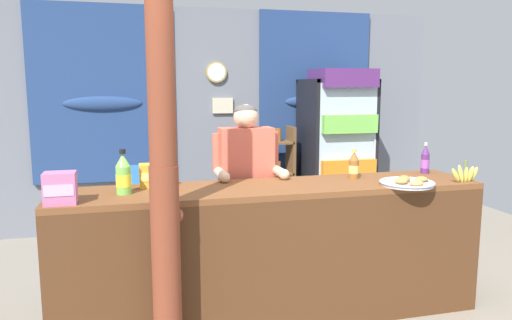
{
  "coord_description": "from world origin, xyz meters",
  "views": [
    {
      "loc": [
        -1.0,
        -2.73,
        1.64
      ],
      "look_at": [
        -0.04,
        0.97,
        1.06
      ],
      "focal_mm": 34.09,
      "sensor_mm": 36.0,
      "label": 1
    }
  ],
  "objects_px": {
    "shopkeeper": "(246,176)",
    "stall_counter": "(278,242)",
    "timber_post": "(164,175)",
    "pastry_tray": "(408,183)",
    "soda_bottle_grape_soda": "(425,160)",
    "snack_box_choco_powder": "(154,175)",
    "banana_bunch": "(466,174)",
    "soda_bottle_iced_tea": "(354,166)",
    "drink_fridge": "(337,142)",
    "plastic_lawn_chair": "(154,203)",
    "snack_box_wafer": "(60,188)",
    "bottle_shelf_rack": "(272,176)",
    "soda_bottle_lime_soda": "(123,175)"
  },
  "relations": [
    {
      "from": "timber_post",
      "to": "shopkeeper",
      "type": "xyz_separation_m",
      "value": [
        0.69,
        0.9,
        -0.2
      ]
    },
    {
      "from": "timber_post",
      "to": "shopkeeper",
      "type": "distance_m",
      "value": 1.15
    },
    {
      "from": "soda_bottle_lime_soda",
      "to": "stall_counter",
      "type": "bearing_deg",
      "value": -5.98
    },
    {
      "from": "soda_bottle_lime_soda",
      "to": "plastic_lawn_chair",
      "type": "bearing_deg",
      "value": 81.13
    },
    {
      "from": "stall_counter",
      "to": "snack_box_wafer",
      "type": "bearing_deg",
      "value": -176.73
    },
    {
      "from": "plastic_lawn_chair",
      "to": "banana_bunch",
      "type": "distance_m",
      "value": 2.89
    },
    {
      "from": "soda_bottle_grape_soda",
      "to": "banana_bunch",
      "type": "bearing_deg",
      "value": -77.42
    },
    {
      "from": "soda_bottle_grape_soda",
      "to": "snack_box_wafer",
      "type": "height_order",
      "value": "soda_bottle_grape_soda"
    },
    {
      "from": "soda_bottle_iced_tea",
      "to": "snack_box_choco_powder",
      "type": "height_order",
      "value": "soda_bottle_iced_tea"
    },
    {
      "from": "stall_counter",
      "to": "snack_box_wafer",
      "type": "relative_size",
      "value": 15.68
    },
    {
      "from": "pastry_tray",
      "to": "bottle_shelf_rack",
      "type": "bearing_deg",
      "value": 97.16
    },
    {
      "from": "plastic_lawn_chair",
      "to": "soda_bottle_grape_soda",
      "type": "height_order",
      "value": "soda_bottle_grape_soda"
    },
    {
      "from": "stall_counter",
      "to": "bottle_shelf_rack",
      "type": "height_order",
      "value": "bottle_shelf_rack"
    },
    {
      "from": "bottle_shelf_rack",
      "to": "banana_bunch",
      "type": "distance_m",
      "value": 2.47
    },
    {
      "from": "bottle_shelf_rack",
      "to": "shopkeeper",
      "type": "relative_size",
      "value": 0.79
    },
    {
      "from": "snack_box_wafer",
      "to": "soda_bottle_grape_soda",
      "type": "bearing_deg",
      "value": 7.65
    },
    {
      "from": "stall_counter",
      "to": "timber_post",
      "type": "height_order",
      "value": "timber_post"
    },
    {
      "from": "stall_counter",
      "to": "soda_bottle_iced_tea",
      "type": "height_order",
      "value": "soda_bottle_iced_tea"
    },
    {
      "from": "stall_counter",
      "to": "plastic_lawn_chair",
      "type": "distance_m",
      "value": 1.92
    },
    {
      "from": "timber_post",
      "to": "pastry_tray",
      "type": "relative_size",
      "value": 6.32
    },
    {
      "from": "timber_post",
      "to": "snack_box_choco_powder",
      "type": "height_order",
      "value": "timber_post"
    },
    {
      "from": "stall_counter",
      "to": "shopkeeper",
      "type": "xyz_separation_m",
      "value": [
        -0.08,
        0.57,
        0.36
      ]
    },
    {
      "from": "stall_counter",
      "to": "drink_fridge",
      "type": "distance_m",
      "value": 2.51
    },
    {
      "from": "drink_fridge",
      "to": "shopkeeper",
      "type": "height_order",
      "value": "drink_fridge"
    },
    {
      "from": "soda_bottle_grape_soda",
      "to": "pastry_tray",
      "type": "height_order",
      "value": "soda_bottle_grape_soda"
    },
    {
      "from": "drink_fridge",
      "to": "banana_bunch",
      "type": "bearing_deg",
      "value": -88.87
    },
    {
      "from": "timber_post",
      "to": "pastry_tray",
      "type": "distance_m",
      "value": 1.71
    },
    {
      "from": "soda_bottle_grape_soda",
      "to": "banana_bunch",
      "type": "distance_m",
      "value": 0.39
    },
    {
      "from": "plastic_lawn_chair",
      "to": "banana_bunch",
      "type": "bearing_deg",
      "value": -41.21
    },
    {
      "from": "timber_post",
      "to": "soda_bottle_grape_soda",
      "type": "relative_size",
      "value": 9.67
    },
    {
      "from": "snack_box_wafer",
      "to": "bottle_shelf_rack",
      "type": "bearing_deg",
      "value": 49.18
    },
    {
      "from": "drink_fridge",
      "to": "soda_bottle_iced_tea",
      "type": "distance_m",
      "value": 1.96
    },
    {
      "from": "plastic_lawn_chair",
      "to": "snack_box_wafer",
      "type": "height_order",
      "value": "snack_box_wafer"
    },
    {
      "from": "pastry_tray",
      "to": "banana_bunch",
      "type": "relative_size",
      "value": 1.44
    },
    {
      "from": "plastic_lawn_chair",
      "to": "soda_bottle_iced_tea",
      "type": "xyz_separation_m",
      "value": [
        1.41,
        -1.54,
        0.56
      ]
    },
    {
      "from": "bottle_shelf_rack",
      "to": "snack_box_choco_powder",
      "type": "xyz_separation_m",
      "value": [
        -1.42,
        -1.93,
        0.41
      ]
    },
    {
      "from": "stall_counter",
      "to": "snack_box_wafer",
      "type": "xyz_separation_m",
      "value": [
        -1.36,
        -0.08,
        0.46
      ]
    },
    {
      "from": "soda_bottle_iced_tea",
      "to": "snack_box_wafer",
      "type": "relative_size",
      "value": 1.17
    },
    {
      "from": "drink_fridge",
      "to": "plastic_lawn_chair",
      "type": "height_order",
      "value": "drink_fridge"
    },
    {
      "from": "shopkeeper",
      "to": "snack_box_wafer",
      "type": "distance_m",
      "value": 1.44
    },
    {
      "from": "banana_bunch",
      "to": "shopkeeper",
      "type": "bearing_deg",
      "value": 155.51
    },
    {
      "from": "drink_fridge",
      "to": "shopkeeper",
      "type": "xyz_separation_m",
      "value": [
        -1.43,
        -1.5,
        -0.06
      ]
    },
    {
      "from": "stall_counter",
      "to": "bottle_shelf_rack",
      "type": "bearing_deg",
      "value": 74.36
    },
    {
      "from": "shopkeeper",
      "to": "soda_bottle_grape_soda",
      "type": "relative_size",
      "value": 6.07
    },
    {
      "from": "soda_bottle_iced_tea",
      "to": "pastry_tray",
      "type": "bearing_deg",
      "value": -54.37
    },
    {
      "from": "shopkeeper",
      "to": "stall_counter",
      "type": "bearing_deg",
      "value": -81.81
    },
    {
      "from": "drink_fridge",
      "to": "snack_box_wafer",
      "type": "distance_m",
      "value": 3.46
    },
    {
      "from": "soda_bottle_lime_soda",
      "to": "pastry_tray",
      "type": "height_order",
      "value": "soda_bottle_lime_soda"
    },
    {
      "from": "banana_bunch",
      "to": "soda_bottle_iced_tea",
      "type": "bearing_deg",
      "value": 155.73
    },
    {
      "from": "bottle_shelf_rack",
      "to": "soda_bottle_iced_tea",
      "type": "relative_size",
      "value": 5.37
    }
  ]
}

